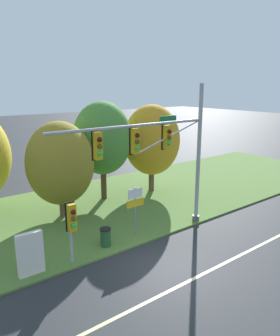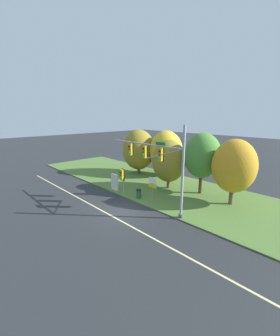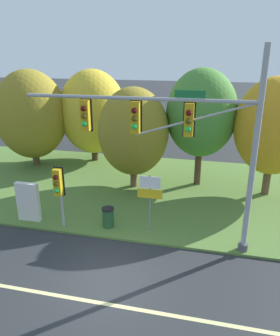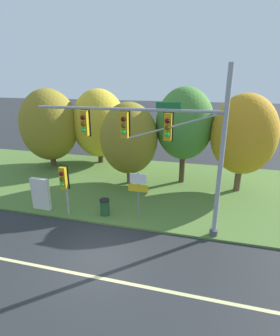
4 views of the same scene
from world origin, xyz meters
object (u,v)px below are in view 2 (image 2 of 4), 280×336
Objects in this scene: tree_nearest_road at (139,150)px; tree_tall_centre at (234,166)px; trash_bin at (139,194)px; tree_mid_verge at (202,156)px; route_sign_post at (153,186)px; traffic_signal_mast at (158,159)px; pedestrian_signal_near_kerb at (122,176)px; tree_behind_signpost at (169,161)px; tree_left_of_mast at (166,151)px; info_kiosk at (115,182)px.

tree_nearest_road reaches higher than tree_tall_centre.
tree_mid_verge is at bearing 59.24° from trash_bin.
trash_bin is (7.74, -7.18, -3.06)m from tree_nearest_road.
tree_nearest_road is 10.99m from trash_bin.
route_sign_post is 0.41× the size of tree_tall_centre.
tree_nearest_road is at bearing 144.64° from traffic_signal_mast.
pedestrian_signal_near_kerb is at bearing -170.29° from route_sign_post.
tree_behind_signpost is at bearing -16.51° from tree_nearest_road.
tree_behind_signpost is 3.97m from tree_mid_verge.
route_sign_post is 10.86m from tree_left_of_mast.
tree_nearest_road reaches higher than tree_left_of_mast.
route_sign_post is 6.71m from tree_mid_verge.
tree_behind_signpost is (7.71, -2.29, -0.23)m from tree_nearest_road.
tree_behind_signpost is (3.99, -4.13, -0.23)m from tree_left_of_mast.
tree_left_of_mast is (-1.99, 9.60, 1.45)m from pedestrian_signal_near_kerb.
tree_behind_signpost is (2.00, 5.47, 1.22)m from pedestrian_signal_near_kerb.
trash_bin is at bearing 15.88° from pedestrian_signal_near_kerb.
route_sign_post is 0.46× the size of tree_behind_signpost.
pedestrian_signal_near_kerb is 0.45× the size of tree_left_of_mast.
traffic_signal_mast is at bearing -53.14° from tree_left_of_mast.
tree_tall_centre reaches higher than route_sign_post.
route_sign_post is at bearing -105.92° from tree_mid_verge.
traffic_signal_mast is at bearing 0.18° from pedestrian_signal_near_kerb.
traffic_signal_mast is 1.40× the size of tree_nearest_road.
tree_mid_verge reaches higher than tree_nearest_road.
traffic_signal_mast is 6.68m from tree_mid_verge.
tree_behind_signpost is 5.65m from trash_bin.
tree_mid_verge reaches higher than tree_behind_signpost.
tree_left_of_mast is 1.12× the size of tree_behind_signpost.
pedestrian_signal_near_kerb is 1.10× the size of route_sign_post.
route_sign_post is at bearing 152.26° from traffic_signal_mast.
tree_nearest_road is 3.43× the size of info_kiosk.
route_sign_post is (3.95, 0.68, -0.29)m from pedestrian_signal_near_kerb.
trash_bin is at bearing -177.09° from route_sign_post.
tree_left_of_mast is 0.95× the size of tree_mid_verge.
pedestrian_signal_near_kerb is at bearing -147.41° from tree_tall_centre.
tree_behind_signpost is at bearing -161.89° from tree_mid_verge.
tree_mid_verge is at bearing 49.70° from pedestrian_signal_near_kerb.
route_sign_post is 0.41× the size of tree_nearest_road.
pedestrian_signal_near_kerb is (-5.20, -0.02, -2.63)m from traffic_signal_mast.
tree_nearest_road is (-10.91, 7.74, -1.18)m from traffic_signal_mast.
tree_left_of_mast reaches higher than trash_bin.
traffic_signal_mast is 5.32m from trash_bin.
tree_nearest_road is 1.12× the size of tree_behind_signpost.
tree_nearest_road is 11.44m from tree_mid_verge.
tree_left_of_mast is 5.75m from tree_behind_signpost.
trash_bin is at bearing -42.85° from tree_nearest_road.
trash_bin is (2.03, 0.58, -1.61)m from pedestrian_signal_near_kerb.
traffic_signal_mast reaches higher than tree_mid_verge.
traffic_signal_mast reaches higher than route_sign_post.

